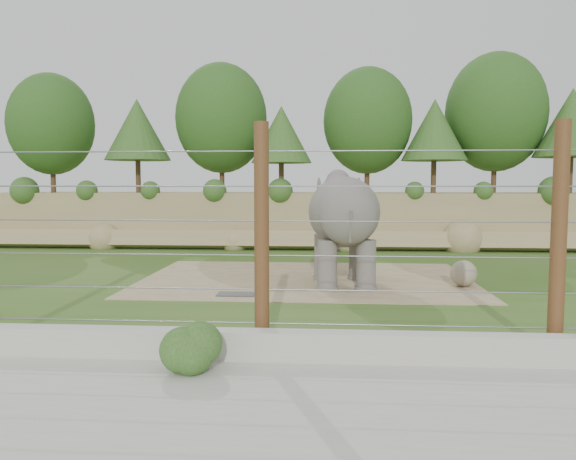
{
  "coord_description": "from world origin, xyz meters",
  "views": [
    {
      "loc": [
        1.14,
        -14.12,
        2.95
      ],
      "look_at": [
        0.0,
        2.0,
        1.6
      ],
      "focal_mm": 35.0,
      "sensor_mm": 36.0,
      "label": 1
    }
  ],
  "objects": [
    {
      "name": "ground",
      "position": [
        0.0,
        0.0,
        0.0
      ],
      "size": [
        90.0,
        90.0,
        0.0
      ],
      "primitive_type": "plane",
      "color": "#325A16",
      "rests_on": "ground"
    },
    {
      "name": "back_embankment",
      "position": [
        0.59,
        12.68,
        3.97
      ],
      "size": [
        30.0,
        5.52,
        8.77
      ],
      "color": "#97835C",
      "rests_on": "ground"
    },
    {
      "name": "dirt_patch",
      "position": [
        0.5,
        3.0,
        0.01
      ],
      "size": [
        10.0,
        7.0,
        0.02
      ],
      "primitive_type": "cube",
      "color": "#96795A",
      "rests_on": "ground"
    },
    {
      "name": "drain_grate",
      "position": [
        -1.25,
        0.33,
        0.04
      ],
      "size": [
        1.0,
        0.6,
        0.03
      ],
      "primitive_type": "cube",
      "color": "#262628",
      "rests_on": "dirt_patch"
    },
    {
      "name": "elephant",
      "position": [
        1.61,
        2.08,
        1.65
      ],
      "size": [
        2.04,
        4.19,
        3.29
      ],
      "primitive_type": null,
      "rotation": [
        0.0,
        0.0,
        0.07
      ],
      "color": "#605A55",
      "rests_on": "ground"
    },
    {
      "name": "stone_ball",
      "position": [
        5.01,
        1.97,
        0.39
      ],
      "size": [
        0.75,
        0.75,
        0.75
      ],
      "primitive_type": "sphere",
      "color": "gray",
      "rests_on": "dirt_patch"
    },
    {
      "name": "retaining_wall",
      "position": [
        0.0,
        -5.0,
        0.25
      ],
      "size": [
        26.0,
        0.35,
        0.5
      ],
      "primitive_type": "cube",
      "color": "#B0AFA3",
      "rests_on": "ground"
    },
    {
      "name": "walkway",
      "position": [
        0.0,
        -7.0,
        0.01
      ],
      "size": [
        26.0,
        4.0,
        0.01
      ],
      "primitive_type": "cube",
      "color": "#B0AFA3",
      "rests_on": "ground"
    },
    {
      "name": "barrier_fence",
      "position": [
        0.0,
        -4.5,
        2.0
      ],
      "size": [
        20.26,
        0.26,
        4.0
      ],
      "color": "#582F1A",
      "rests_on": "ground"
    },
    {
      "name": "walkway_shrub",
      "position": [
        -1.0,
        -5.8,
        0.4
      ],
      "size": [
        0.77,
        0.77,
        0.77
      ],
      "primitive_type": "sphere",
      "color": "#2B581B",
      "rests_on": "walkway"
    }
  ]
}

